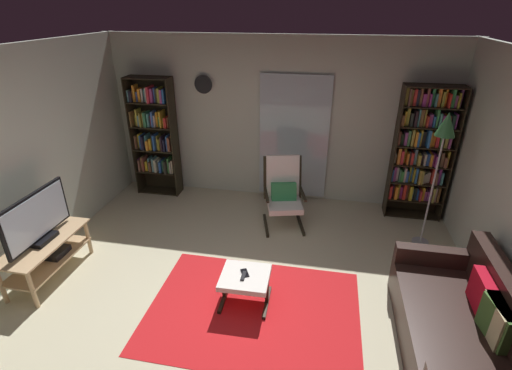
# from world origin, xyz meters

# --- Properties ---
(ground_plane) EXTENTS (7.02, 7.02, 0.00)m
(ground_plane) POSITION_xyz_m (0.00, 0.00, 0.00)
(ground_plane) COLOR beige
(wall_back) EXTENTS (5.60, 0.06, 2.60)m
(wall_back) POSITION_xyz_m (0.00, 2.90, 1.30)
(wall_back) COLOR beige
(wall_back) RESTS_ON ground
(glass_door_panel) EXTENTS (1.10, 0.01, 2.00)m
(glass_door_panel) POSITION_xyz_m (0.30, 2.83, 1.05)
(glass_door_panel) COLOR silver
(area_rug) EXTENTS (2.25, 1.64, 0.01)m
(area_rug) POSITION_xyz_m (0.18, 0.10, 0.00)
(area_rug) COLOR red
(area_rug) RESTS_ON ground
(tv_stand) EXTENTS (0.49, 1.12, 0.50)m
(tv_stand) POSITION_xyz_m (-2.33, 0.23, 0.33)
(tv_stand) COLOR tan
(tv_stand) RESTS_ON ground
(television) EXTENTS (0.20, 0.98, 0.60)m
(television) POSITION_xyz_m (-2.33, 0.22, 0.79)
(television) COLOR black
(television) RESTS_ON tv_stand
(bookshelf_near_tv) EXTENTS (0.72, 0.30, 1.98)m
(bookshelf_near_tv) POSITION_xyz_m (-1.99, 2.63, 1.05)
(bookshelf_near_tv) COLOR black
(bookshelf_near_tv) RESTS_ON ground
(bookshelf_near_sofa) EXTENTS (0.82, 0.30, 2.00)m
(bookshelf_near_sofa) POSITION_xyz_m (2.19, 2.60, 1.06)
(bookshelf_near_sofa) COLOR black
(bookshelf_near_sofa) RESTS_ON ground
(leather_sofa) EXTENTS (0.91, 1.73, 0.83)m
(leather_sofa) POSITION_xyz_m (2.19, -0.03, 0.30)
(leather_sofa) COLOR black
(leather_sofa) RESTS_ON ground
(lounge_armchair) EXTENTS (0.71, 0.77, 1.02)m
(lounge_armchair) POSITION_xyz_m (0.26, 1.98, 0.53)
(lounge_armchair) COLOR black
(lounge_armchair) RESTS_ON ground
(ottoman) EXTENTS (0.53, 0.49, 0.37)m
(ottoman) POSITION_xyz_m (0.07, 0.22, 0.30)
(ottoman) COLOR white
(ottoman) RESTS_ON ground
(tv_remote) EXTENTS (0.04, 0.14, 0.02)m
(tv_remote) POSITION_xyz_m (0.06, 0.20, 0.37)
(tv_remote) COLOR black
(tv_remote) RESTS_ON ottoman
(cell_phone) EXTENTS (0.12, 0.16, 0.01)m
(cell_phone) POSITION_xyz_m (0.06, 0.25, 0.37)
(cell_phone) COLOR black
(cell_phone) RESTS_ON ottoman
(floor_lamp_by_shelf) EXTENTS (0.23, 0.23, 1.84)m
(floor_lamp_by_shelf) POSITION_xyz_m (2.21, 1.81, 1.56)
(floor_lamp_by_shelf) COLOR #A5A5AD
(floor_lamp_by_shelf) RESTS_ON ground
(wall_clock) EXTENTS (0.29, 0.03, 0.29)m
(wall_clock) POSITION_xyz_m (-1.15, 2.82, 1.85)
(wall_clock) COLOR silver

